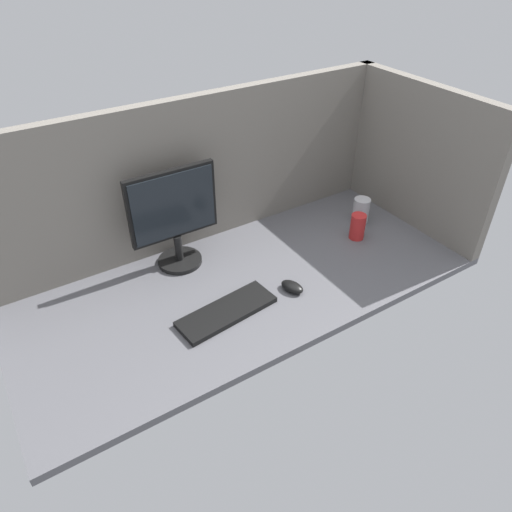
{
  "coord_description": "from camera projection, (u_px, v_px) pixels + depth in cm",
  "views": [
    {
      "loc": [
        -74.9,
        -125.01,
        118.4
      ],
      "look_at": [
        -6.98,
        0.0,
        14.0
      ],
      "focal_mm": 33.26,
      "sensor_mm": 36.0,
      "label": 1
    }
  ],
  "objects": [
    {
      "name": "cubicle_wall_back",
      "position": [
        198.0,
        172.0,
        1.95
      ],
      "size": [
        180.0,
        5.0,
        62.56
      ],
      "color": "slate",
      "rests_on": "ground_plane"
    },
    {
      "name": "keyboard",
      "position": [
        227.0,
        312.0,
        1.71
      ],
      "size": [
        38.2,
        16.97,
        2.0
      ],
      "primitive_type": "cube",
      "rotation": [
        0.0,
        0.0,
        0.11
      ],
      "color": "black",
      "rests_on": "ground_plane"
    },
    {
      "name": "ground_plane",
      "position": [
        247.0,
        282.0,
        1.88
      ],
      "size": [
        180.0,
        80.0,
        3.0
      ],
      "primitive_type": "cube",
      "color": "#515156"
    },
    {
      "name": "mouse",
      "position": [
        292.0,
        287.0,
        1.81
      ],
      "size": [
        8.17,
        10.82,
        3.4
      ],
      "primitive_type": "ellipsoid",
      "rotation": [
        0.0,
        0.0,
        0.3
      ],
      "color": "black",
      "rests_on": "ground_plane"
    },
    {
      "name": "monitor",
      "position": [
        174.0,
        215.0,
        1.84
      ],
      "size": [
        35.93,
        18.0,
        41.35
      ],
      "color": "black",
      "rests_on": "ground_plane"
    },
    {
      "name": "cubicle_wall_side",
      "position": [
        417.0,
        156.0,
        2.07
      ],
      "size": [
        5.0,
        80.0,
        62.56
      ],
      "primitive_type": "cube",
      "color": "slate",
      "rests_on": "ground_plane"
    },
    {
      "name": "mug_red_plastic",
      "position": [
        358.0,
        226.0,
        2.08
      ],
      "size": [
        6.58,
        6.58,
        11.65
      ],
      "color": "red",
      "rests_on": "ground_plane"
    },
    {
      "name": "mug_steel",
      "position": [
        361.0,
        211.0,
        2.19
      ],
      "size": [
        7.53,
        7.53,
        11.9
      ],
      "color": "#B2B2B7",
      "rests_on": "ground_plane"
    }
  ]
}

